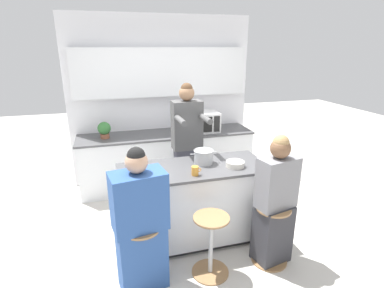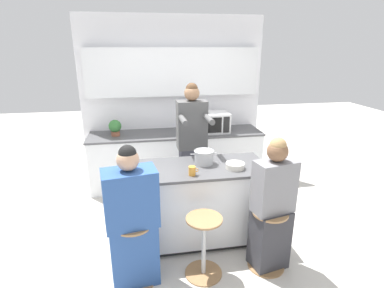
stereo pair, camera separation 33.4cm
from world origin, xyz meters
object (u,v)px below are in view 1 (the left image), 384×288
at_px(bar_stool_leftmost, 143,255).
at_px(person_cooking, 187,150).
at_px(person_seated_near, 275,206).
at_px(fruit_bowl, 235,164).
at_px(microwave, 201,122).
at_px(coffee_cup_far, 195,171).
at_px(bar_stool_rightmost, 271,233).
at_px(coffee_cup_near, 148,176).
at_px(cooking_pot, 203,157).
at_px(kitchen_island, 194,203).
at_px(bar_stool_center, 211,244).
at_px(person_wrapped_blanket, 140,225).
at_px(potted_plant, 104,129).

xyz_separation_m(bar_stool_leftmost, person_cooking, (0.78, 1.28, 0.55)).
distance_m(bar_stool_leftmost, person_seated_near, 1.41).
height_order(fruit_bowl, microwave, microwave).
relative_size(coffee_cup_far, microwave, 0.19).
xyz_separation_m(bar_stool_rightmost, coffee_cup_near, (-1.21, 0.43, 0.62)).
bearing_deg(microwave, coffee_cup_near, -122.85).
distance_m(bar_stool_leftmost, cooking_pot, 1.25).
xyz_separation_m(kitchen_island, bar_stool_center, (0.00, -0.62, -0.13)).
relative_size(bar_stool_center, coffee_cup_far, 6.06).
xyz_separation_m(coffee_cup_near, microwave, (1.10, 1.71, 0.08)).
xyz_separation_m(person_wrapped_blanket, cooking_pot, (0.82, 0.67, 0.34)).
bearing_deg(fruit_bowl, person_seated_near, -62.87).
bearing_deg(person_seated_near, person_cooking, 103.26).
bearing_deg(coffee_cup_near, bar_stool_leftmost, -108.33).
height_order(coffee_cup_far, potted_plant, potted_plant).
distance_m(cooking_pot, coffee_cup_near, 0.73).
relative_size(person_seated_near, coffee_cup_near, 12.98).
distance_m(bar_stool_center, person_cooking, 1.41).
height_order(kitchen_island, bar_stool_rightmost, kitchen_island).
height_order(bar_stool_center, fruit_bowl, fruit_bowl).
xyz_separation_m(coffee_cup_far, microwave, (0.62, 1.74, 0.07)).
relative_size(bar_stool_leftmost, cooking_pot, 2.06).
distance_m(cooking_pot, coffee_cup_far, 0.35).
bearing_deg(person_seated_near, fruit_bowl, 105.35).
bearing_deg(person_cooking, bar_stool_leftmost, -122.07).
distance_m(kitchen_island, microwave, 1.72).
bearing_deg(fruit_bowl, bar_stool_leftmost, -156.76).
xyz_separation_m(kitchen_island, cooking_pot, (0.14, 0.08, 0.54)).
distance_m(fruit_bowl, coffee_cup_far, 0.51).
distance_m(person_cooking, coffee_cup_far, 0.91).
height_order(bar_stool_center, cooking_pot, cooking_pot).
bearing_deg(fruit_bowl, person_wrapped_blanket, -156.96).
relative_size(fruit_bowl, coffee_cup_near, 1.90).
height_order(coffee_cup_near, coffee_cup_far, coffee_cup_far).
bearing_deg(kitchen_island, microwave, 69.54).
relative_size(kitchen_island, person_cooking, 0.94).
relative_size(microwave, potted_plant, 2.19).
xyz_separation_m(bar_stool_center, fruit_bowl, (0.45, 0.50, 0.61)).
relative_size(bar_stool_center, potted_plant, 2.58).
distance_m(person_seated_near, cooking_pot, 0.95).
height_order(bar_stool_rightmost, person_wrapped_blanket, person_wrapped_blanket).
relative_size(fruit_bowl, microwave, 0.38).
height_order(person_seated_near, fruit_bowl, person_seated_near).
xyz_separation_m(fruit_bowl, potted_plant, (-1.41, 1.68, 0.06)).
relative_size(bar_stool_leftmost, microwave, 1.18).
distance_m(bar_stool_leftmost, person_cooking, 1.59).
bearing_deg(bar_stool_center, bar_stool_leftmost, 178.64).
bearing_deg(person_cooking, coffee_cup_near, -127.27).
distance_m(person_seated_near, coffee_cup_far, 0.90).
bearing_deg(microwave, bar_stool_rightmost, -87.17).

